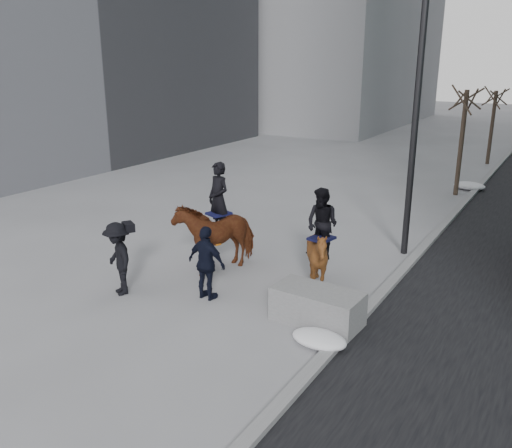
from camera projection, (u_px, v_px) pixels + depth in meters
The scene contains 11 objects.
ground at pixel (229, 298), 12.65m from camera, with size 120.00×120.00×0.00m, color gray.
curb at pixel (455, 212), 19.31m from camera, with size 0.25×90.00×0.12m, color gray.
planter at pixel (317, 307), 11.39m from camera, with size 1.86×0.93×0.75m, color gray.
tree_near at pixel (462, 138), 21.32m from camera, with size 1.20×1.20×4.62m, color #372920, non-canonical shape.
tree_far at pixel (492, 124), 27.64m from camera, with size 1.20×1.20×4.13m, color #362C20, non-canonical shape.
mounted_left at pixel (216, 229), 14.25m from camera, with size 1.64×2.38×2.81m.
mounted_right at pixel (319, 251), 12.81m from camera, with size 1.58×1.71×2.49m.
feeder at pixel (207, 263), 12.39m from camera, with size 1.05×0.89×1.75m.
camera_crew at pixel (118, 258), 12.66m from camera, with size 1.31×1.13×1.75m.
lamppost at pixel (420, 73), 14.06m from camera, with size 0.25×0.80×9.09m.
snow_piles at pixel (434, 221), 17.95m from camera, with size 1.29×15.76×0.33m.
Camera 1 is at (6.51, -9.56, 5.44)m, focal length 38.00 mm.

